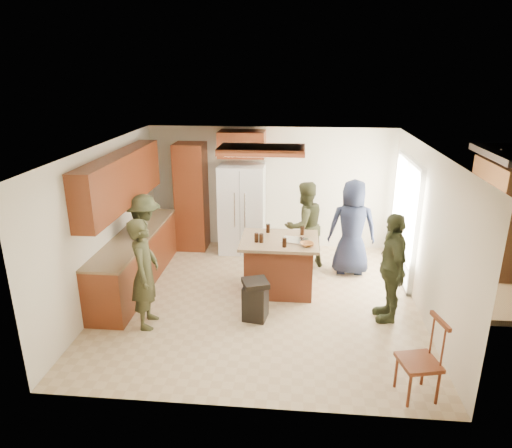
# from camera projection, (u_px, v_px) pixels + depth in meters

# --- Properties ---
(room_shell) EXTENTS (8.00, 5.20, 5.00)m
(room_shell) POSITION_uv_depth(u_px,v_px,m) (505.00, 226.00, 8.36)
(room_shell) COLOR tan
(room_shell) RESTS_ON ground
(person_front_left) EXTENTS (0.49, 0.64, 1.65)m
(person_front_left) POSITION_uv_depth(u_px,v_px,m) (145.00, 273.00, 6.52)
(person_front_left) COLOR #3B3B22
(person_front_left) RESTS_ON ground
(person_behind_left) EXTENTS (0.95, 0.87, 1.66)m
(person_behind_left) POSITION_uv_depth(u_px,v_px,m) (304.00, 226.00, 8.46)
(person_behind_left) COLOR #363821
(person_behind_left) RESTS_ON ground
(person_behind_right) EXTENTS (0.88, 0.58, 1.76)m
(person_behind_right) POSITION_uv_depth(u_px,v_px,m) (352.00, 228.00, 8.21)
(person_behind_right) COLOR #191E32
(person_behind_right) RESTS_ON ground
(person_side_right) EXTENTS (0.56, 1.01, 1.67)m
(person_side_right) POSITION_uv_depth(u_px,v_px,m) (391.00, 267.00, 6.69)
(person_side_right) COLOR #363C23
(person_side_right) RESTS_ON ground
(person_counter) EXTENTS (0.62, 1.09, 1.61)m
(person_counter) POSITION_uv_depth(u_px,v_px,m) (145.00, 240.00, 7.84)
(person_counter) COLOR #31351F
(person_counter) RESTS_ON ground
(left_cabinetry) EXTENTS (0.64, 3.00, 2.30)m
(left_cabinetry) POSITION_uv_depth(u_px,v_px,m) (131.00, 233.00, 7.75)
(left_cabinetry) COLOR maroon
(left_cabinetry) RESTS_ON ground
(back_wall_units) EXTENTS (1.80, 0.60, 2.45)m
(back_wall_units) POSITION_uv_depth(u_px,v_px,m) (204.00, 184.00, 9.22)
(back_wall_units) COLOR maroon
(back_wall_units) RESTS_ON ground
(refrigerator) EXTENTS (0.90, 0.76, 1.80)m
(refrigerator) POSITION_uv_depth(u_px,v_px,m) (242.00, 209.00, 9.23)
(refrigerator) COLOR white
(refrigerator) RESTS_ON ground
(kitchen_island) EXTENTS (1.28, 1.03, 0.93)m
(kitchen_island) POSITION_uv_depth(u_px,v_px,m) (279.00, 265.00, 7.67)
(kitchen_island) COLOR #AA4B2B
(kitchen_island) RESTS_ON ground
(island_items) EXTENTS (0.99, 0.73, 0.15)m
(island_items) POSITION_uv_depth(u_px,v_px,m) (290.00, 239.00, 7.40)
(island_items) COLOR silver
(island_items) RESTS_ON kitchen_island
(trash_bin) EXTENTS (0.46, 0.46, 0.63)m
(trash_bin) POSITION_uv_depth(u_px,v_px,m) (255.00, 299.00, 6.84)
(trash_bin) COLOR black
(trash_bin) RESTS_ON ground
(spindle_chair) EXTENTS (0.51, 0.51, 0.99)m
(spindle_chair) POSITION_uv_depth(u_px,v_px,m) (421.00, 362.00, 5.17)
(spindle_chair) COLOR maroon
(spindle_chair) RESTS_ON ground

